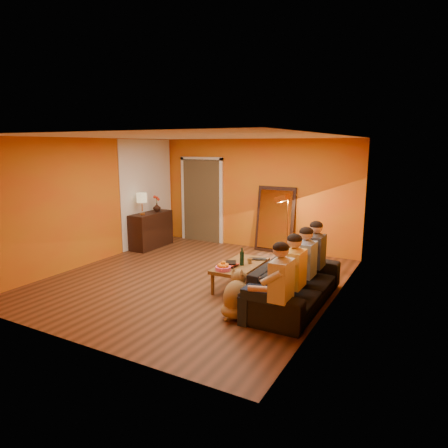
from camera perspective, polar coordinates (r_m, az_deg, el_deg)
The scene contains 27 objects.
room_shell at distance 7.48m, azimuth -2.83°, elevation 2.33°, with size 5.00×5.50×2.60m.
white_accent at distance 10.03m, azimuth -10.92°, elevation 4.41°, with size 0.02×1.90×2.58m, color white.
doorway_recess at distance 10.37m, azimuth -2.84°, elevation 3.42°, with size 1.06×0.30×2.10m, color #3F2D19.
door_jamb_left at distance 10.58m, azimuth -5.82°, elevation 3.53°, with size 0.08×0.06×2.20m, color white.
door_jamb_right at distance 9.98m, azimuth -0.40°, elevation 3.13°, with size 0.08×0.06×2.20m, color white.
door_header at distance 10.18m, azimuth -3.25°, elevation 9.32°, with size 1.22×0.06×0.08m, color white.
mirror_frame at distance 9.34m, azimuth 7.34°, elevation 0.67°, with size 0.92×0.06×1.52m, color black.
mirror_glass at distance 9.30m, azimuth 7.25°, elevation 0.63°, with size 0.78×0.02×1.36m, color white.
sideboard at distance 9.87m, azimuth -10.36°, elevation -0.84°, with size 0.44×1.18×0.85m, color black.
table_lamp at distance 9.52m, azimuth -11.63°, elevation 2.84°, with size 0.24×0.24×0.51m, color beige, non-canonical shape.
sofa at distance 6.40m, azimuth 10.17°, elevation -8.34°, with size 0.89×2.27×0.66m, color black.
coffee_table at distance 7.05m, azimuth 2.36°, elevation -7.36°, with size 0.62×1.22×0.42m, color brown, non-canonical shape.
floor_lamp at distance 8.34m, azimuth 9.05°, elevation -0.93°, with size 0.30×0.24×1.44m, color #CF8A3C, non-canonical shape.
dog at distance 5.84m, azimuth 1.77°, elevation -9.91°, with size 0.38×0.59×0.70m, color olive, non-canonical shape.
person_far_left at distance 5.37m, azimuth 8.17°, elevation -8.97°, with size 0.70×0.44×1.22m, color beige, non-canonical shape.
person_mid_left at distance 5.86m, azimuth 10.07°, elevation -7.28°, with size 0.70×0.44×1.22m, color #EDBC4F, non-canonical shape.
person_mid_right at distance 6.37m, azimuth 11.66°, elevation -5.86°, with size 0.70×0.44×1.22m, color #7F97C4, non-canonical shape.
person_far_right at distance 6.87m, azimuth 13.01°, elevation -4.64°, with size 0.70×0.44×1.22m, color #35363B, non-canonical shape.
fruit_bowl at distance 6.62m, azimuth -0.13°, elevation -5.94°, with size 0.26×0.26×0.16m, color #ED5388, non-canonical shape.
wine_bottle at distance 6.88m, azimuth 2.57°, elevation -4.65°, with size 0.07×0.07×0.31m, color black.
tumbler at distance 7.03m, azimuth 3.69°, elevation -5.26°, with size 0.09×0.09×0.09m, color #B27F3F.
laptop at distance 7.21m, azimuth 4.90°, elevation -5.10°, with size 0.32×0.20×0.03m, color black.
book_lower at distance 6.89m, azimuth 0.28°, elevation -5.85°, with size 0.19×0.26×0.02m, color black.
book_mid at distance 6.89m, azimuth 0.40°, elevation -5.66°, with size 0.19×0.26×0.02m, color red.
book_upper at distance 6.87m, azimuth 0.25°, elevation -5.53°, with size 0.18×0.24×0.02m, color black.
vase at distance 9.96m, azimuth -9.57°, elevation 2.37°, with size 0.19×0.19×0.20m, color black.
flowers at distance 9.93m, azimuth -9.61°, elevation 3.60°, with size 0.17×0.17×0.39m, color red, non-canonical shape.
Camera 1 is at (3.85, -5.94, 2.45)m, focal length 32.00 mm.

